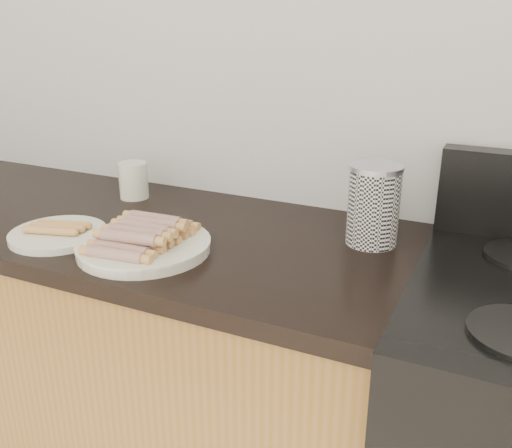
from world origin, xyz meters
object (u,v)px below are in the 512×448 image
at_px(main_plate, 144,247).
at_px(mug, 134,180).
at_px(canister, 374,205).
at_px(side_plate, 58,234).

xyz_separation_m(main_plate, mug, (-0.25, 0.31, 0.04)).
bearing_deg(canister, mug, 176.42).
distance_m(canister, mug, 0.70).
xyz_separation_m(canister, mug, (-0.70, 0.04, -0.04)).
bearing_deg(main_plate, canister, 30.63).
bearing_deg(main_plate, mug, 129.36).
bearing_deg(canister, side_plate, -157.37).
height_order(side_plate, canister, canister).
distance_m(main_plate, mug, 0.40).
distance_m(main_plate, side_plate, 0.23).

